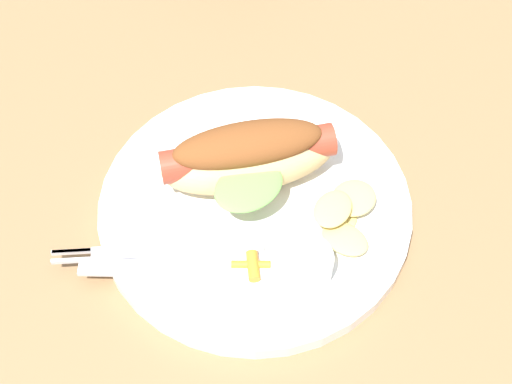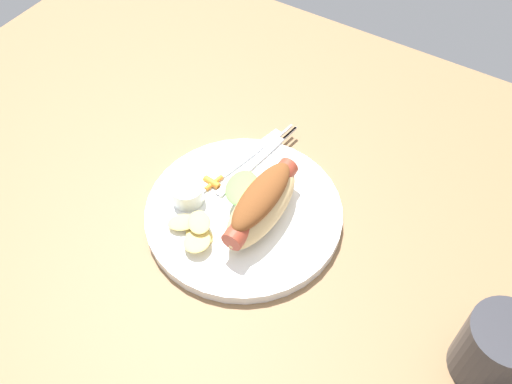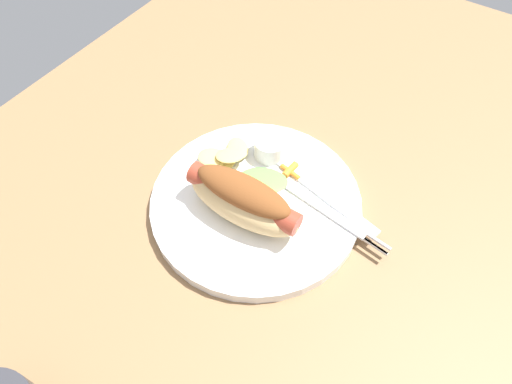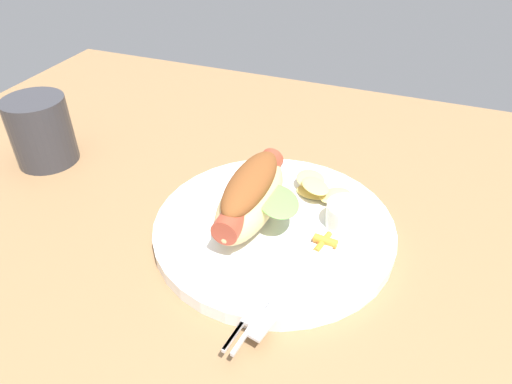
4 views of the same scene
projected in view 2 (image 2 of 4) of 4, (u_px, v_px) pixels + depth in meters
The scene contains 9 objects.
ground_plane at pixel (242, 204), 79.82cm from camera, with size 120.00×90.00×1.80cm, color olive.
plate at pixel (244, 213), 76.71cm from camera, with size 26.67×26.67×1.60cm, color white.
hot_dog at pixel (261, 203), 72.71cm from camera, with size 9.57×14.87×6.23cm.
sauce_ramekin at pixel (187, 193), 76.13cm from camera, with size 4.40×4.40×2.72cm, color white.
fork at pixel (256, 161), 81.40cm from camera, with size 3.47×17.20×0.40cm.
knife at pixel (241, 160), 81.53cm from camera, with size 15.98×1.40×0.36cm, color silver.
chips_pile at pixel (195, 231), 72.69cm from camera, with size 8.16×6.91×2.26cm.
carrot_garnish at pixel (213, 182), 78.53cm from camera, with size 2.59×3.22×0.95cm.
drinking_cup at pixel (496, 350), 60.57cm from camera, with size 8.04×8.04×9.19cm, color #333338.
Camera 2 is at (-27.52, 40.20, 62.38)cm, focal length 39.69 mm.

